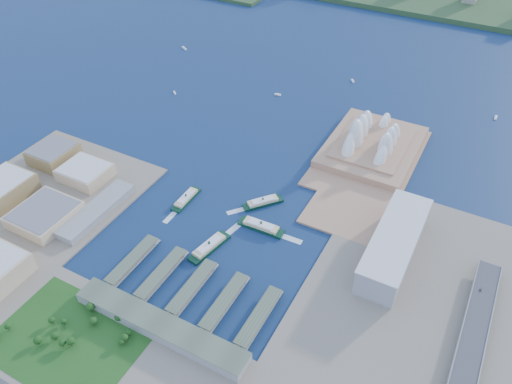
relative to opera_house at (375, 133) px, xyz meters
The scene contains 21 objects.
ground 300.75m from the opera_house, 110.56° to the right, with size 3000.00×3000.00×0.00m, color #0E2544.
west_land 524.58m from the opera_house, 132.68° to the right, with size 220.00×390.00×3.00m, color gray.
south_land 502.05m from the opera_house, 102.09° to the right, with size 720.00×180.00×3.00m, color gray.
east_land 357.85m from the opera_house, 67.75° to the right, with size 240.00×500.00×3.00m, color gray.
peninsula 36.56m from the opera_house, 82.87° to the right, with size 135.00×220.00×3.00m, color tan.
opera_house is the anchor object (origin of this frame).
toaster_building 219.62m from the opera_house, 65.77° to the right, with size 45.00×155.00×35.00m, color gray.
west_buildings 498.76m from the opera_house, 135.41° to the right, with size 200.00×280.00×27.00m, color olive, non-canonical shape.
ferry_wharves 367.50m from the opera_house, 104.38° to the right, with size 184.00×90.00×9.30m, color #4A5540, non-canonical shape.
terminal_building 425.27m from the opera_house, 102.24° to the right, with size 200.00×28.00×12.00m, color gray.
park 498.56m from the opera_house, 109.34° to the right, with size 150.00×110.00×16.00m, color #194714, non-canonical shape.
ferry_a 296.59m from the opera_house, 128.63° to the right, with size 13.81×54.24×10.26m, color black, non-canonical shape.
ferry_b 210.06m from the opera_house, 115.47° to the right, with size 14.03×55.12×10.42m, color black, non-canonical shape.
ferry_c 312.42m from the opera_house, 110.44° to the right, with size 15.62×61.35×11.60m, color black, non-canonical shape.
ferry_d 242.67m from the opera_house, 106.83° to the right, with size 15.44×60.66×11.47m, color black, non-canonical shape.
boat_a 372.13m from the opera_house, behind, with size 2.99×11.97×2.31m, color white, non-canonical shape.
boat_b 222.83m from the opera_house, 156.98° to the left, with size 4.01×11.45×3.09m, color white, non-canonical shape.
boat_c 245.90m from the opera_house, 51.03° to the left, with size 3.91×13.42×3.02m, color white, non-canonical shape.
boat_d 494.95m from the opera_house, 159.83° to the left, with size 4.00×18.30×3.09m, color white, non-canonical shape.
boat_e 226.53m from the opera_house, 117.14° to the left, with size 3.89×12.22×3.00m, color white, non-canonical shape.
car_c 289.06m from the opera_house, 48.56° to the right, with size 1.88×4.62×1.34m, color slate.
Camera 1 is at (244.81, -354.58, 443.09)m, focal length 35.00 mm.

